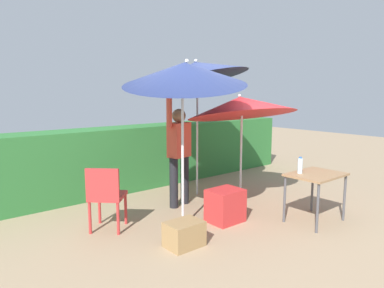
% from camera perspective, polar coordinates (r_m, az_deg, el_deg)
% --- Properties ---
extents(ground_plane, '(24.00, 24.00, 0.00)m').
position_cam_1_polar(ground_plane, '(5.24, 2.14, -12.37)').
color(ground_plane, '#9E8466').
extents(hedge_row, '(8.00, 0.70, 1.21)m').
position_cam_1_polar(hedge_row, '(6.86, -10.47, -2.24)').
color(hedge_row, '#2D7033').
rests_on(hedge_row, ground_plane).
extents(umbrella_rainbow, '(1.83, 1.80, 2.63)m').
position_cam_1_polar(umbrella_rainbow, '(6.17, 0.75, 11.84)').
color(umbrella_rainbow, silver).
rests_on(umbrella_rainbow, ground_plane).
extents(umbrella_orange, '(1.81, 1.81, 1.98)m').
position_cam_1_polar(umbrella_orange, '(5.83, 7.96, 6.13)').
color(umbrella_orange, silver).
rests_on(umbrella_orange, ground_plane).
extents(umbrella_yellow, '(1.71, 1.68, 2.49)m').
position_cam_1_polar(umbrella_yellow, '(4.66, -1.23, 11.41)').
color(umbrella_yellow, silver).
rests_on(umbrella_yellow, ground_plane).
extents(person_vendor, '(0.56, 0.29, 1.88)m').
position_cam_1_polar(person_vendor, '(5.67, -2.13, -0.96)').
color(person_vendor, black).
rests_on(person_vendor, ground_plane).
extents(chair_plastic, '(0.62, 0.62, 0.89)m').
position_cam_1_polar(chair_plastic, '(4.85, -13.88, -7.98)').
color(chair_plastic, '#B72D2D').
rests_on(chair_plastic, ground_plane).
extents(cooler_box, '(0.48, 0.40, 0.48)m').
position_cam_1_polar(cooler_box, '(5.14, 5.45, -9.98)').
color(cooler_box, red).
rests_on(cooler_box, ground_plane).
extents(crate_cardboard, '(0.44, 0.33, 0.31)m').
position_cam_1_polar(crate_cardboard, '(4.38, -1.30, -14.49)').
color(crate_cardboard, '#9E7A4C').
rests_on(crate_cardboard, ground_plane).
extents(folding_table, '(0.80, 0.60, 0.71)m').
position_cam_1_polar(folding_table, '(5.33, 19.57, -5.46)').
color(folding_table, '#4C4C51').
rests_on(folding_table, ground_plane).
extents(bottle_water, '(0.07, 0.07, 0.24)m').
position_cam_1_polar(bottle_water, '(5.22, 17.25, -3.39)').
color(bottle_water, silver).
rests_on(bottle_water, folding_table).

